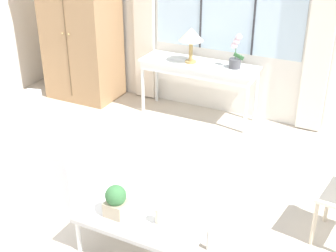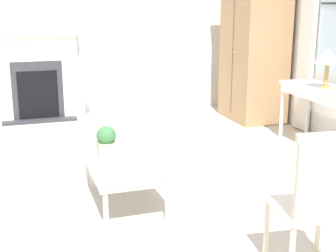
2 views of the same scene
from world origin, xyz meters
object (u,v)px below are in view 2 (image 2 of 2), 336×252
armchair_upholstered (137,127)px  fireplace (36,71)px  side_chair_wooden (318,197)px  potted_plant_small (106,141)px  console_table (332,97)px  pillar_candle (122,160)px  coffee_table (123,166)px  table_lamp (328,58)px  armoire (254,49)px

armchair_upholstered → fireplace: bearing=-151.8°
armchair_upholstered → side_chair_wooden: 3.00m
armchair_upholstered → potted_plant_small: 1.38m
fireplace → console_table: fireplace is taller
armchair_upholstered → pillar_candle: size_ratio=7.24×
console_table → coffee_table: bearing=-76.1°
table_lamp → coffee_table: 2.79m
table_lamp → armoire: bearing=-178.0°
armoire → table_lamp: armoire is taller
console_table → side_chair_wooden: (2.20, -1.75, -0.10)m
fireplace → pillar_candle: (3.49, 0.49, -0.29)m
console_table → armoire: bearing=-177.1°
fireplace → coffee_table: 3.38m
potted_plant_small → armchair_upholstered: bearing=154.1°
console_table → coffee_table: size_ratio=1.43×
armchair_upholstered → pillar_candle: (1.59, -0.53, 0.16)m
fireplace → coffee_table: (3.32, 0.53, -0.40)m
side_chair_wooden → coffee_table: bearing=-151.0°
armoire → armchair_upholstered: size_ratio=1.80×
coffee_table → console_table: bearing=103.9°
armoire → potted_plant_small: bearing=-50.0°
armoire → table_lamp: 1.64m
fireplace → side_chair_wooden: 5.06m
armoire → coffee_table: 3.54m
fireplace → armchair_upholstered: (1.91, 1.02, -0.45)m
side_chair_wooden → pillar_candle: size_ratio=6.26×
fireplace → table_lamp: (2.57, 3.11, 0.36)m
table_lamp → potted_plant_small: (0.56, -2.68, -0.58)m
side_chair_wooden → coffee_table: size_ratio=0.94×
console_table → armchair_upholstered: size_ratio=1.32×
console_table → armchair_upholstered: (-0.76, -2.12, -0.38)m
console_table → table_lamp: 0.45m
armchair_upholstered → side_chair_wooden: bearing=7.1°
potted_plant_small → pillar_candle: bearing=9.1°
armoire → potted_plant_small: armoire is taller
fireplace → pillar_candle: 3.54m
table_lamp → fireplace: bearing=-129.6°
fireplace → table_lamp: size_ratio=4.77×
coffee_table → fireplace: bearing=-170.9°
console_table → pillar_candle: size_ratio=9.54×
side_chair_wooden → pillar_candle: side_chair_wooden is taller
console_table → table_lamp: size_ratio=3.40×
fireplace → side_chair_wooden: bearing=15.9°
armchair_upholstered → potted_plant_small: bearing=-25.9°
coffee_table → armoire: bearing=133.5°
side_chair_wooden → potted_plant_small: (-1.74, -0.96, -0.05)m
armchair_upholstered → side_chair_wooden: size_ratio=1.16×
table_lamp → armchair_upholstered: bearing=-107.6°
fireplace → armchair_upholstered: 2.21m
fireplace → table_lamp: bearing=50.4°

